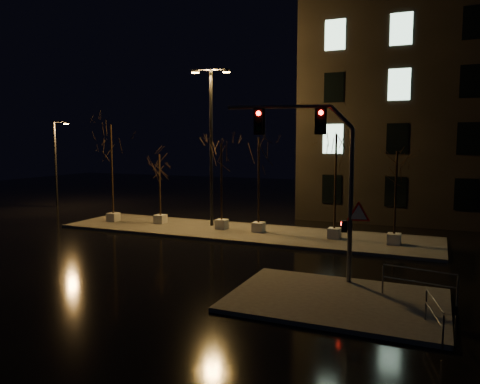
% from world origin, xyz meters
% --- Properties ---
extents(ground, '(90.00, 90.00, 0.00)m').
position_xyz_m(ground, '(0.00, 0.00, 0.00)').
color(ground, black).
rests_on(ground, ground).
extents(median, '(22.00, 5.00, 0.15)m').
position_xyz_m(median, '(0.00, 6.00, 0.07)').
color(median, '#47453F').
rests_on(median, ground).
extents(sidewalk_corner, '(7.00, 5.00, 0.15)m').
position_xyz_m(sidewalk_corner, '(7.50, -3.50, 0.07)').
color(sidewalk_corner, '#47453F').
rests_on(sidewalk_corner, ground).
extents(tree_0, '(1.80, 1.80, 6.43)m').
position_xyz_m(tree_0, '(-8.95, 5.80, 5.02)').
color(tree_0, beige).
rests_on(tree_0, median).
extents(tree_1, '(1.80, 1.80, 4.50)m').
position_xyz_m(tree_1, '(-5.72, 6.37, 3.56)').
color(tree_1, beige).
rests_on(tree_1, median).
extents(tree_2, '(1.80, 1.80, 5.20)m').
position_xyz_m(tree_2, '(-1.34, 6.23, 4.10)').
color(tree_2, beige).
rests_on(tree_2, median).
extents(tree_3, '(1.80, 1.80, 5.57)m').
position_xyz_m(tree_3, '(1.04, 6.16, 4.38)').
color(tree_3, beige).
rests_on(tree_3, median).
extents(tree_4, '(1.80, 1.80, 5.72)m').
position_xyz_m(tree_4, '(5.42, 6.10, 4.49)').
color(tree_4, beige).
rests_on(tree_4, median).
extents(tree_5, '(1.80, 1.80, 4.83)m').
position_xyz_m(tree_5, '(8.51, 5.80, 3.82)').
color(tree_5, beige).
rests_on(tree_5, median).
extents(traffic_signal_mast, '(5.22, 1.25, 6.51)m').
position_xyz_m(traffic_signal_mast, '(6.52, -1.74, 4.43)').
color(traffic_signal_mast, '#515358').
rests_on(traffic_signal_mast, sidewalk_corner).
extents(streetlight_main, '(2.34, 0.94, 9.51)m').
position_xyz_m(streetlight_main, '(-2.35, 6.93, 5.64)').
color(streetlight_main, black).
rests_on(streetlight_main, median).
extents(streetlight_far, '(1.35, 0.49, 6.92)m').
position_xyz_m(streetlight_far, '(-18.12, 10.42, 3.81)').
color(streetlight_far, black).
rests_on(streetlight_far, ground).
extents(guard_rail_a, '(2.36, 0.47, 1.03)m').
position_xyz_m(guard_rail_a, '(10.00, -2.59, 0.82)').
color(guard_rail_a, '#515358').
rests_on(guard_rail_a, sidewalk_corner).
extents(guard_rail_b, '(0.50, 1.95, 0.95)m').
position_xyz_m(guard_rail_b, '(10.50, -5.36, 0.76)').
color(guard_rail_b, '#515358').
rests_on(guard_rail_b, sidewalk_corner).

